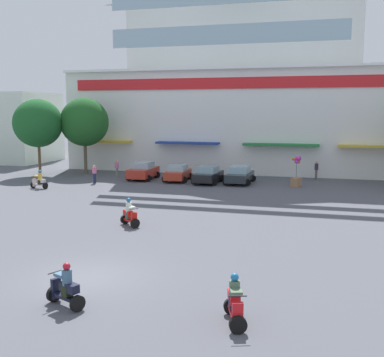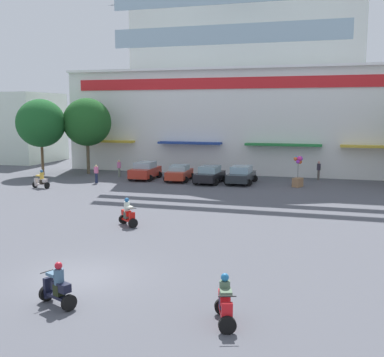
% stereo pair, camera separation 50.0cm
% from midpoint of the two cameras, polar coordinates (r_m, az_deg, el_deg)
% --- Properties ---
extents(ground_plane, '(128.00, 128.00, 0.00)m').
position_cam_midpoint_polar(ground_plane, '(30.37, -1.38, -3.73)').
color(ground_plane, '#51525A').
extents(colonial_building, '(36.16, 17.66, 21.14)m').
position_cam_midpoint_polar(colonial_building, '(52.68, 6.17, 11.31)').
color(colonial_building, white).
rests_on(colonial_building, ground).
extents(flank_building_left, '(11.33, 8.57, 8.39)m').
position_cam_midpoint_polar(flank_building_left, '(63.49, -21.79, 5.72)').
color(flank_building_left, silver).
rests_on(flank_building_left, ground).
extents(plaza_tree_0, '(4.63, 4.82, 7.38)m').
position_cam_midpoint_polar(plaza_tree_0, '(48.32, -18.33, 6.33)').
color(plaza_tree_0, brown).
rests_on(plaza_tree_0, ground).
extents(plaza_tree_2, '(4.84, 4.32, 7.49)m').
position_cam_midpoint_polar(plaza_tree_2, '(48.13, -13.11, 6.61)').
color(plaza_tree_2, brown).
rests_on(plaza_tree_2, ground).
extents(parked_car_0, '(2.49, 3.99, 1.61)m').
position_cam_midpoint_polar(parked_car_0, '(43.66, -6.21, 0.94)').
color(parked_car_0, '#B42E1F').
rests_on(parked_car_0, ground).
extents(parked_car_1, '(2.42, 3.89, 1.44)m').
position_cam_midpoint_polar(parked_car_1, '(42.43, -2.07, 0.68)').
color(parked_car_1, '#B53521').
rests_on(parked_car_1, ground).
extents(parked_car_2, '(2.52, 3.96, 1.51)m').
position_cam_midpoint_polar(parked_car_2, '(41.10, 1.62, 0.47)').
color(parked_car_2, black).
rests_on(parked_car_2, ground).
extents(parked_car_3, '(2.51, 4.20, 1.52)m').
position_cam_midpoint_polar(parked_car_3, '(41.15, 5.42, 0.45)').
color(parked_car_3, '#282D31').
rests_on(parked_car_3, ground).
extents(scooter_rider_0, '(1.35, 1.23, 1.55)m').
position_cam_midpoint_polar(scooter_rider_0, '(26.19, -8.05, -4.32)').
color(scooter_rider_0, black).
rests_on(scooter_rider_0, ground).
extents(scooter_rider_2, '(0.95, 1.52, 1.51)m').
position_cam_midpoint_polar(scooter_rider_2, '(14.50, 4.16, -14.69)').
color(scooter_rider_2, black).
rests_on(scooter_rider_2, ground).
extents(scooter_rider_3, '(1.48, 1.04, 1.49)m').
position_cam_midpoint_polar(scooter_rider_3, '(16.17, -15.85, -12.58)').
color(scooter_rider_3, black).
rests_on(scooter_rider_3, ground).
extents(scooter_rider_4, '(1.44, 0.69, 1.52)m').
position_cam_midpoint_polar(scooter_rider_4, '(40.34, -18.23, -0.30)').
color(scooter_rider_4, black).
rests_on(scooter_rider_4, ground).
extents(pedestrian_0, '(0.51, 0.51, 1.61)m').
position_cam_midpoint_polar(pedestrian_0, '(41.97, -11.98, 0.66)').
color(pedestrian_0, '#1D2644').
rests_on(pedestrian_0, ground).
extents(pedestrian_1, '(0.46, 0.46, 1.73)m').
position_cam_midpoint_polar(pedestrian_1, '(44.50, 14.42, 1.11)').
color(pedestrian_1, '#564E47').
rests_on(pedestrian_1, ground).
extents(pedestrian_2, '(0.48, 0.48, 1.63)m').
position_cam_midpoint_polar(pedestrian_2, '(45.43, -9.33, 1.31)').
color(pedestrian_2, slate).
rests_on(pedestrian_2, ground).
extents(balloon_vendor_cart, '(0.91, 1.06, 2.57)m').
position_cam_midpoint_polar(balloon_vendor_cart, '(40.06, 12.10, 0.70)').
color(balloon_vendor_cart, '#9B714D').
rests_on(balloon_vendor_cart, ground).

